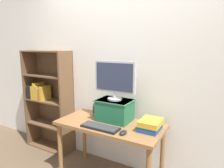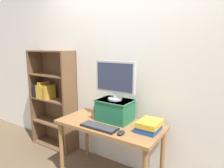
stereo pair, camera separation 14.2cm
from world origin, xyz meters
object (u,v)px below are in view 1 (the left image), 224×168
desk (110,131)px  desk_speaker (96,110)px  computer_mouse (123,132)px  bookshelf_unit (48,99)px  riser_box (115,110)px  computer_monitor (115,78)px  book_stack (150,125)px  keyboard (100,127)px

desk → desk_speaker: (-0.26, 0.12, 0.18)m
computer_mouse → bookshelf_unit: bearing=164.6°
riser_box → desk_speaker: riser_box is taller
bookshelf_unit → desk_speaker: size_ratio=9.08×
computer_monitor → book_stack: 0.64m
desk → desk_speaker: bearing=155.5°
computer_monitor → computer_mouse: size_ratio=4.85×
desk → book_stack: 0.49m
bookshelf_unit → keyboard: 1.27m
book_stack → keyboard: bearing=-155.6°
computer_monitor → desk_speaker: size_ratio=3.05×
computer_mouse → riser_box: bearing=131.4°
desk → riser_box: riser_box is taller
computer_monitor → book_stack: (0.46, -0.06, -0.44)m
keyboard → desk: bearing=84.9°
keyboard → desk_speaker: 0.39m
computer_mouse → book_stack: book_stack is taller
bookshelf_unit → computer_monitor: bookshelf_unit is taller
keyboard → computer_mouse: (0.28, -0.01, 0.01)m
book_stack → desk_speaker: desk_speaker is taller
keyboard → bookshelf_unit: bearing=161.7°
computer_monitor → keyboard: bearing=-94.3°
keyboard → book_stack: (0.48, 0.22, 0.05)m
riser_box → computer_monitor: 0.37m
computer_monitor → keyboard: 0.56m
computer_monitor → keyboard: (-0.02, -0.28, -0.49)m
desk → book_stack: book_stack is taller
desk → riser_box: size_ratio=2.96×
book_stack → bookshelf_unit: bearing=173.8°
book_stack → desk_speaker: (-0.72, 0.08, 0.03)m
desk → computer_mouse: computer_mouse is taller
riser_box → computer_monitor: bearing=-90.0°
bookshelf_unit → desk_speaker: (0.96, -0.11, 0.01)m
bookshelf_unit → keyboard: bookshelf_unit is taller
desk → computer_mouse: size_ratio=11.60×
riser_box → desk_speaker: size_ratio=2.46×
bookshelf_unit → computer_mouse: bookshelf_unit is taller
desk_speaker → bookshelf_unit: bearing=173.7°
riser_box → book_stack: size_ratio=1.58×
computer_mouse → desk_speaker: desk_speaker is taller
bookshelf_unit → keyboard: bearing=-18.3°
book_stack → desk_speaker: 0.73m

